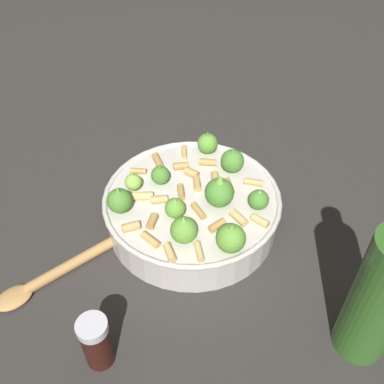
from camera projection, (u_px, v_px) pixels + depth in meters
name	position (u px, v px, depth m)	size (l,w,h in m)	color
ground_plane	(192.00, 223.00, 0.70)	(2.40, 2.40, 0.00)	#2D2B28
cooking_pan	(193.00, 207.00, 0.67)	(0.27, 0.27, 0.11)	beige
pepper_shaker	(96.00, 342.00, 0.51)	(0.04, 0.04, 0.08)	#33140F
olive_oil_bottle	(382.00, 295.00, 0.48)	(0.07, 0.07, 0.24)	#336023
wooden_spoon	(72.00, 265.00, 0.63)	(0.16, 0.23, 0.02)	#B2844C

